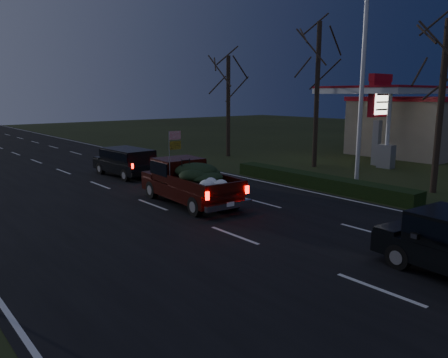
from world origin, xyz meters
TOP-DOWN VIEW (x-y plane):
  - ground at (0.00, 0.00)m, footprint 120.00×120.00m
  - road_asphalt at (0.00, 0.00)m, footprint 14.00×120.00m
  - hedge_row at (7.80, 3.00)m, footprint 1.00×10.00m
  - light_pole at (9.50, 2.00)m, footprint 0.50×0.90m
  - gas_price_pylon at (16.00, 4.99)m, footprint 2.00×0.41m
  - gas_station_building at (24.00, 6.00)m, footprint 10.00×7.00m
  - gas_canopy at (18.00, 6.00)m, footprint 7.10×6.10m
  - bare_tree_near at (11.00, -1.00)m, footprint 3.60×3.60m
  - bare_tree_mid at (12.50, 7.00)m, footprint 3.60×3.60m
  - bare_tree_far at (11.50, 14.00)m, footprint 3.60×3.60m
  - pickup_truck at (1.35, 4.33)m, footprint 2.27×5.15m
  - lead_suv at (2.18, 11.39)m, footprint 1.94×4.32m

SIDE VIEW (x-z plane):
  - ground at x=0.00m, z-range 0.00..0.00m
  - road_asphalt at x=0.00m, z-range 0.00..0.02m
  - hedge_row at x=7.80m, z-range 0.00..0.60m
  - lead_suv at x=2.18m, z-range 0.31..1.53m
  - pickup_truck at x=1.35m, z-range -0.33..2.31m
  - gas_station_building at x=24.00m, z-range 0.00..4.00m
  - gas_price_pylon at x=16.00m, z-range 0.98..6.56m
  - gas_canopy at x=18.00m, z-range 1.91..6.79m
  - bare_tree_far at x=11.50m, z-range 1.73..8.73m
  - light_pole at x=9.50m, z-range 0.90..10.06m
  - bare_tree_near at x=11.00m, z-range 1.85..9.35m
  - bare_tree_mid at x=12.50m, z-range 2.10..10.60m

